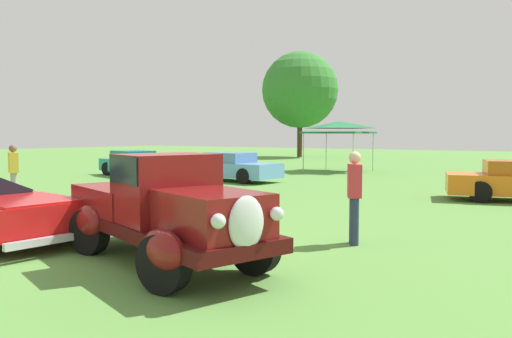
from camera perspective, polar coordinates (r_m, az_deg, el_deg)
The scene contains 8 objects.
ground_plane at distance 9.06m, azimuth -11.25°, elevation -8.89°, with size 120.00×120.00×0.00m, color #568C3D.
feature_pickup_truck at distance 7.97m, azimuth -10.29°, elevation -4.29°, with size 4.67×2.88×1.70m.
show_car_teal at distance 24.94m, azimuth -13.60°, elevation 0.59°, with size 4.80×2.91×1.22m.
show_car_skyblue at distance 21.73m, azimuth -2.72°, elevation 0.22°, with size 4.39×2.11×1.22m.
spectator_near_truck at distance 9.34m, azimuth 11.01°, elevation -2.81°, with size 0.39×0.46×1.69m.
spectator_between_cars at distance 16.73m, azimuth -25.64°, elevation -0.19°, with size 0.46×0.38×1.69m.
canopy_tent_left_field at distance 27.85m, azimuth 9.32°, elevation 4.74°, with size 3.15×3.15×2.71m.
treeline_far_left at distance 45.14m, azimuth 4.97°, elevation 8.85°, with size 6.69×6.69×9.25m.
Camera 1 is at (6.21, -6.29, 2.00)m, focal length 35.52 mm.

